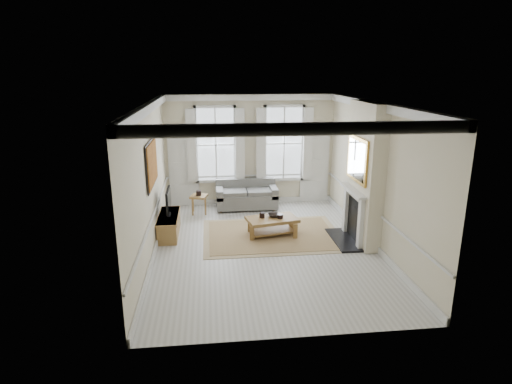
{
  "coord_description": "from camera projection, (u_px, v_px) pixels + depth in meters",
  "views": [
    {
      "loc": [
        -1.27,
        -9.38,
        4.1
      ],
      "look_at": [
        -0.16,
        0.48,
        1.25
      ],
      "focal_mm": 30.0,
      "sensor_mm": 36.0,
      "label": 1
    }
  ],
  "objects": [
    {
      "name": "floor",
      "position": [
        265.0,
        247.0,
        10.23
      ],
      "size": [
        7.2,
        7.2,
        0.0
      ],
      "primitive_type": "plane",
      "color": "#B7B5AD",
      "rests_on": "ground"
    },
    {
      "name": "rug",
      "position": [
        272.0,
        235.0,
        10.98
      ],
      "size": [
        3.5,
        2.6,
        0.02
      ],
      "primitive_type": "cube",
      "color": "#91714A",
      "rests_on": "floor"
    },
    {
      "name": "left_wall",
      "position": [
        149.0,
        182.0,
        9.48
      ],
      "size": [
        0.0,
        7.2,
        7.2
      ],
      "primitive_type": "plane",
      "rotation": [
        1.57,
        0.0,
        1.57
      ],
      "color": "beige",
      "rests_on": "floor"
    },
    {
      "name": "mirror",
      "position": [
        357.0,
        160.0,
        10.09
      ],
      "size": [
        0.06,
        1.26,
        1.06
      ],
      "primitive_type": "cube",
      "color": "#BC8A33",
      "rests_on": "chimney_breast"
    },
    {
      "name": "back_wall",
      "position": [
        250.0,
        150.0,
        13.2
      ],
      "size": [
        5.2,
        0.0,
        5.2
      ],
      "primitive_type": "plane",
      "rotation": [
        1.57,
        0.0,
        0.0
      ],
      "color": "beige",
      "rests_on": "floor"
    },
    {
      "name": "right_wall",
      "position": [
        375.0,
        176.0,
        10.04
      ],
      "size": [
        0.0,
        7.2,
        7.2
      ],
      "primitive_type": "plane",
      "rotation": [
        1.57,
        0.0,
        -1.57
      ],
      "color": "beige",
      "rests_on": "floor"
    },
    {
      "name": "ceiling",
      "position": [
        266.0,
        103.0,
        9.29
      ],
      "size": [
        7.2,
        7.2,
        0.0
      ],
      "primitive_type": "plane",
      "rotation": [
        3.14,
        0.0,
        0.0
      ],
      "color": "white",
      "rests_on": "back_wall"
    },
    {
      "name": "ceramic_pot_b",
      "position": [
        280.0,
        216.0,
        10.81
      ],
      "size": [
        0.15,
        0.15,
        0.11
      ],
      "primitive_type": "cylinder",
      "color": "black",
      "rests_on": "coffee_table"
    },
    {
      "name": "tv",
      "position": [
        168.0,
        200.0,
        10.77
      ],
      "size": [
        0.08,
        0.9,
        0.68
      ],
      "color": "black",
      "rests_on": "tv_stand"
    },
    {
      "name": "chimney_breast",
      "position": [
        365.0,
        174.0,
        10.21
      ],
      "size": [
        0.35,
        1.7,
        3.38
      ],
      "primitive_type": "cube",
      "color": "beige",
      "rests_on": "floor"
    },
    {
      "name": "hearth",
      "position": [
        343.0,
        240.0,
        10.63
      ],
      "size": [
        0.55,
        1.5,
        0.05
      ],
      "primitive_type": "cube",
      "color": "black",
      "rests_on": "floor"
    },
    {
      "name": "door_right",
      "position": [
        314.0,
        166.0,
        13.53
      ],
      "size": [
        0.9,
        0.08,
        2.3
      ],
      "primitive_type": "cube",
      "color": "silver",
      "rests_on": "floor"
    },
    {
      "name": "sofa",
      "position": [
        246.0,
        196.0,
        13.08
      ],
      "size": [
        1.84,
        0.89,
        0.86
      ],
      "color": "slate",
      "rests_on": "floor"
    },
    {
      "name": "window_right",
      "position": [
        284.0,
        143.0,
        13.21
      ],
      "size": [
        1.26,
        0.2,
        2.2
      ],
      "primitive_type": null,
      "color": "#B2BCC6",
      "rests_on": "back_wall"
    },
    {
      "name": "side_table",
      "position": [
        199.0,
        199.0,
        12.56
      ],
      "size": [
        0.56,
        0.56,
        0.55
      ],
      "rotation": [
        0.0,
        0.0,
        -0.3
      ],
      "color": "brown",
      "rests_on": "floor"
    },
    {
      "name": "bowl",
      "position": [
        273.0,
        215.0,
        10.94
      ],
      "size": [
        0.33,
        0.33,
        0.07
      ],
      "primitive_type": "imported",
      "rotation": [
        0.0,
        0.0,
        0.1
      ],
      "color": "black",
      "rests_on": "coffee_table"
    },
    {
      "name": "ceramic_pot_a",
      "position": [
        262.0,
        215.0,
        10.85
      ],
      "size": [
        0.14,
        0.14,
        0.14
      ],
      "primitive_type": "cylinder",
      "color": "black",
      "rests_on": "coffee_table"
    },
    {
      "name": "window_left",
      "position": [
        216.0,
        145.0,
        12.98
      ],
      "size": [
        1.26,
        0.2,
        2.2
      ],
      "primitive_type": null,
      "color": "#B2BCC6",
      "rests_on": "back_wall"
    },
    {
      "name": "tv_stand",
      "position": [
        169.0,
        225.0,
        10.95
      ],
      "size": [
        0.48,
        1.49,
        0.53
      ],
      "primitive_type": "cube",
      "color": "brown",
      "rests_on": "floor"
    },
    {
      "name": "door_left",
      "position": [
        184.0,
        170.0,
        13.09
      ],
      "size": [
        0.9,
        0.08,
        2.3
      ],
      "primitive_type": "cube",
      "color": "silver",
      "rests_on": "floor"
    },
    {
      "name": "coffee_table",
      "position": [
        272.0,
        221.0,
        10.87
      ],
      "size": [
        1.38,
        0.98,
        0.47
      ],
      "rotation": [
        0.0,
        0.0,
        0.21
      ],
      "color": "brown",
      "rests_on": "rug"
    },
    {
      "name": "fireplace",
      "position": [
        353.0,
        212.0,
        10.45
      ],
      "size": [
        0.21,
        1.45,
        1.33
      ],
      "color": "silver",
      "rests_on": "floor"
    },
    {
      "name": "painting",
      "position": [
        152.0,
        164.0,
        9.68
      ],
      "size": [
        0.05,
        1.66,
        1.06
      ],
      "primitive_type": "cube",
      "color": "#AA651D",
      "rests_on": "left_wall"
    }
  ]
}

